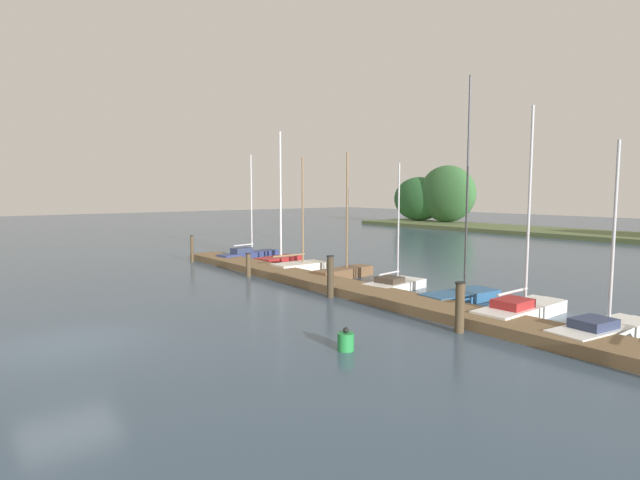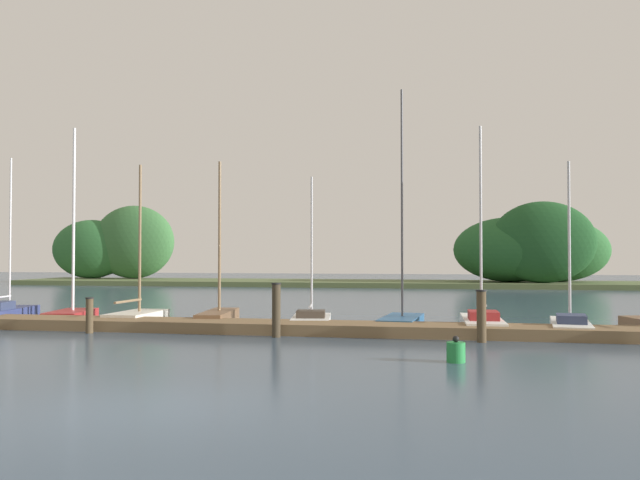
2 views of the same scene
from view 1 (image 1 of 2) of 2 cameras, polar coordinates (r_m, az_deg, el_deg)
The scene contains 15 objects.
ground at distance 15.40m, azimuth -26.86°, elevation -10.55°, with size 160.00×160.00×0.00m, color #384C60.
dock_pier at distance 20.15m, azimuth 4.21°, elevation -5.71°, with size 27.77×1.80×0.35m.
sailboat_0 at distance 30.46m, azimuth -7.95°, elevation -1.62°, with size 1.61×4.35×6.22m.
sailboat_1 at distance 28.83m, azimuth -4.53°, elevation -1.83°, with size 1.74×3.03×7.40m.
sailboat_2 at distance 25.95m, azimuth -2.09°, elevation -2.85°, with size 1.33×3.23×5.80m.
sailboat_3 at distance 24.00m, azimuth 2.92°, elevation -3.48°, with size 1.30×3.63×5.91m.
sailboat_4 at distance 21.37m, azimuth 8.54°, elevation -4.88°, with size 1.69×3.21×5.25m.
sailboat_5 at distance 19.63m, azimuth 15.83°, elevation -5.79°, with size 1.48×3.51×8.26m.
sailboat_6 at distance 17.84m, azimuth 21.88°, elevation -7.13°, with size 1.31×4.23×6.81m.
sailboat_7 at distance 16.37m, azimuth 29.52°, elevation -8.72°, with size 1.61×4.09×5.51m.
mooring_piling_0 at distance 29.90m, azimuth -14.27°, elevation -0.97°, with size 0.20×0.20×1.56m.
mooring_piling_1 at distance 24.45m, azimuth -8.09°, elevation -2.79°, with size 0.27×0.27×1.14m.
mooring_piling_2 at distance 19.47m, azimuth 1.18°, elevation -4.15°, with size 0.30×0.30×1.64m.
mooring_piling_3 at distance 15.33m, azimuth 15.53°, elevation -7.32°, with size 0.31×0.31×1.49m.
channel_buoy_0 at distance 13.32m, azimuth 2.93°, elevation -11.36°, with size 0.43×0.43×0.61m.
Camera 1 is at (14.58, -2.76, 4.13)m, focal length 28.31 mm.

